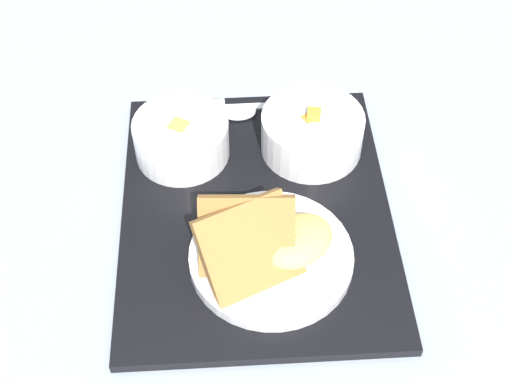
# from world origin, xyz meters

# --- Properties ---
(ground_plane) EXTENTS (4.00, 4.00, 0.00)m
(ground_plane) POSITION_xyz_m (0.00, 0.00, 0.00)
(ground_plane) COLOR #99A3AD
(serving_tray) EXTENTS (0.42, 0.34, 0.01)m
(serving_tray) POSITION_xyz_m (0.00, 0.00, 0.01)
(serving_tray) COLOR black
(serving_tray) RESTS_ON ground_plane
(bowl_salad) EXTENTS (0.13, 0.13, 0.07)m
(bowl_salad) POSITION_xyz_m (-0.10, 0.08, 0.04)
(bowl_salad) COLOR white
(bowl_salad) RESTS_ON serving_tray
(bowl_soup) EXTENTS (0.12, 0.12, 0.06)m
(bowl_soup) POSITION_xyz_m (-0.10, -0.09, 0.04)
(bowl_soup) COLOR white
(bowl_soup) RESTS_ON serving_tray
(plate_main) EXTENTS (0.19, 0.19, 0.10)m
(plate_main) POSITION_xyz_m (0.08, 0.01, 0.04)
(plate_main) COLOR white
(plate_main) RESTS_ON serving_tray
(knife) EXTENTS (0.02, 0.19, 0.01)m
(knife) POSITION_xyz_m (-0.18, -0.03, 0.02)
(knife) COLOR silver
(knife) RESTS_ON serving_tray
(spoon) EXTENTS (0.03, 0.15, 0.01)m
(spoon) POSITION_xyz_m (-0.16, -0.04, 0.02)
(spoon) COLOR silver
(spoon) RESTS_ON serving_tray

